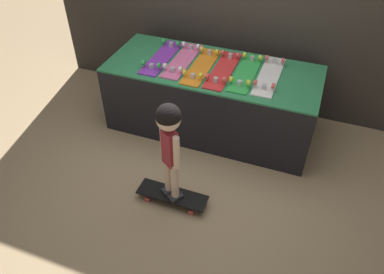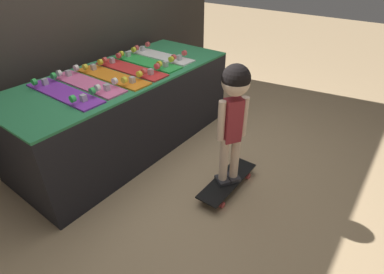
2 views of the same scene
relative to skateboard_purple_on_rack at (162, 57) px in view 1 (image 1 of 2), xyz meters
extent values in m
plane|color=tan|center=(0.58, -0.66, -0.79)|extent=(16.00, 16.00, 0.00)
cube|color=black|center=(0.58, 0.00, -0.41)|extent=(2.22, 0.92, 0.75)
cube|color=#2D7F4C|center=(0.58, 0.00, -0.03)|extent=(2.22, 0.92, 0.02)
cube|color=purple|center=(0.00, 0.00, -0.01)|extent=(0.20, 0.78, 0.01)
cube|color=#B7B7BC|center=(0.00, 0.26, 0.02)|extent=(0.04, 0.04, 0.05)
cylinder|color=green|center=(0.09, 0.26, 0.05)|extent=(0.03, 0.05, 0.05)
cylinder|color=green|center=(-0.09, 0.26, 0.05)|extent=(0.03, 0.05, 0.05)
cube|color=#B7B7BC|center=(0.00, -0.26, 0.02)|extent=(0.04, 0.04, 0.05)
cylinder|color=green|center=(0.09, -0.26, 0.05)|extent=(0.03, 0.05, 0.05)
cylinder|color=green|center=(-0.09, -0.26, 0.05)|extent=(0.03, 0.05, 0.05)
cube|color=pink|center=(0.23, 0.02, -0.01)|extent=(0.20, 0.78, 0.01)
cube|color=#B7B7BC|center=(0.23, 0.27, 0.02)|extent=(0.04, 0.04, 0.05)
cylinder|color=white|center=(0.32, 0.27, 0.05)|extent=(0.03, 0.05, 0.05)
cylinder|color=white|center=(0.15, 0.27, 0.05)|extent=(0.03, 0.05, 0.05)
cube|color=#B7B7BC|center=(0.23, -0.24, 0.02)|extent=(0.04, 0.04, 0.05)
cylinder|color=white|center=(0.32, -0.24, 0.05)|extent=(0.03, 0.05, 0.05)
cylinder|color=white|center=(0.15, -0.24, 0.05)|extent=(0.03, 0.05, 0.05)
cube|color=orange|center=(0.46, -0.03, -0.01)|extent=(0.20, 0.78, 0.01)
cube|color=#B7B7BC|center=(0.46, 0.23, 0.02)|extent=(0.04, 0.04, 0.05)
cylinder|color=yellow|center=(0.55, 0.23, 0.05)|extent=(0.03, 0.05, 0.05)
cylinder|color=yellow|center=(0.38, 0.23, 0.05)|extent=(0.03, 0.05, 0.05)
cube|color=#B7B7BC|center=(0.46, -0.29, 0.02)|extent=(0.04, 0.04, 0.05)
cylinder|color=yellow|center=(0.55, -0.29, 0.05)|extent=(0.03, 0.05, 0.05)
cylinder|color=yellow|center=(0.38, -0.29, 0.05)|extent=(0.03, 0.05, 0.05)
cube|color=red|center=(0.70, -0.02, -0.01)|extent=(0.20, 0.78, 0.01)
cube|color=#B7B7BC|center=(0.70, 0.24, 0.02)|extent=(0.04, 0.04, 0.05)
cylinder|color=#D84C4C|center=(0.78, 0.24, 0.05)|extent=(0.03, 0.05, 0.05)
cylinder|color=#D84C4C|center=(0.61, 0.24, 0.05)|extent=(0.03, 0.05, 0.05)
cube|color=#B7B7BC|center=(0.70, -0.28, 0.02)|extent=(0.04, 0.04, 0.05)
cylinder|color=#D84C4C|center=(0.78, -0.28, 0.05)|extent=(0.03, 0.05, 0.05)
cylinder|color=#D84C4C|center=(0.61, -0.28, 0.05)|extent=(0.03, 0.05, 0.05)
cube|color=green|center=(0.93, 0.00, -0.01)|extent=(0.20, 0.78, 0.01)
cube|color=#B7B7BC|center=(0.93, 0.26, 0.02)|extent=(0.04, 0.04, 0.05)
cylinder|color=yellow|center=(1.01, 0.26, 0.05)|extent=(0.03, 0.05, 0.05)
cylinder|color=yellow|center=(0.84, 0.26, 0.05)|extent=(0.03, 0.05, 0.05)
cube|color=#B7B7BC|center=(0.93, -0.25, 0.02)|extent=(0.04, 0.04, 0.05)
cylinder|color=yellow|center=(1.01, -0.25, 0.05)|extent=(0.03, 0.05, 0.05)
cylinder|color=yellow|center=(0.84, -0.25, 0.05)|extent=(0.03, 0.05, 0.05)
cube|color=white|center=(1.16, 0.03, -0.01)|extent=(0.20, 0.78, 0.01)
cube|color=#B7B7BC|center=(1.16, 0.28, 0.02)|extent=(0.04, 0.04, 0.05)
cylinder|color=#D84C4C|center=(1.24, 0.28, 0.05)|extent=(0.03, 0.05, 0.05)
cylinder|color=#D84C4C|center=(1.07, 0.28, 0.05)|extent=(0.03, 0.05, 0.05)
cube|color=#B7B7BC|center=(1.16, -0.23, 0.02)|extent=(0.04, 0.04, 0.05)
cylinder|color=#D84C4C|center=(1.24, -0.23, 0.05)|extent=(0.03, 0.05, 0.05)
cylinder|color=#D84C4C|center=(1.07, -0.23, 0.05)|extent=(0.03, 0.05, 0.05)
cube|color=black|center=(0.60, -1.19, -0.70)|extent=(0.66, 0.20, 0.01)
cube|color=#B7B7BC|center=(0.82, -1.19, -0.74)|extent=(0.04, 0.04, 0.05)
cylinder|color=#D84C4C|center=(0.82, -1.11, -0.76)|extent=(0.05, 0.03, 0.05)
cylinder|color=#D84C4C|center=(0.82, -1.28, -0.76)|extent=(0.05, 0.03, 0.05)
cube|color=#B7B7BC|center=(0.38, -1.19, -0.74)|extent=(0.04, 0.04, 0.05)
cylinder|color=#D84C4C|center=(0.38, -1.11, -0.76)|extent=(0.05, 0.03, 0.05)
cylinder|color=#D84C4C|center=(0.38, -1.28, -0.76)|extent=(0.05, 0.03, 0.05)
cube|color=#2D2D33|center=(0.64, -1.22, -0.68)|extent=(0.14, 0.16, 0.03)
cylinder|color=beige|center=(0.64, -1.22, -0.47)|extent=(0.07, 0.07, 0.40)
cube|color=#2D2D33|center=(0.56, -1.17, -0.68)|extent=(0.14, 0.16, 0.03)
cylinder|color=beige|center=(0.56, -1.17, -0.47)|extent=(0.07, 0.07, 0.40)
cube|color=maroon|center=(0.60, -1.19, -0.12)|extent=(0.16, 0.15, 0.35)
cylinder|color=beige|center=(0.68, -1.24, -0.11)|extent=(0.06, 0.06, 0.32)
cylinder|color=beige|center=(0.52, -1.15, -0.11)|extent=(0.06, 0.06, 0.32)
sphere|color=beige|center=(0.60, -1.19, 0.18)|extent=(0.20, 0.20, 0.20)
sphere|color=black|center=(0.60, -1.19, 0.21)|extent=(0.20, 0.20, 0.20)
camera|label=1|loc=(1.57, -3.28, 1.95)|focal=35.00mm
camera|label=2|loc=(-1.13, -2.12, 0.98)|focal=28.00mm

